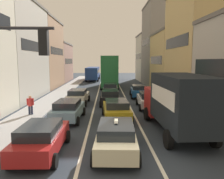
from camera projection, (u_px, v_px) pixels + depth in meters
name	position (u px, v px, depth m)	size (l,w,h in m)	color
ground_plane	(119.00, 161.00, 9.64)	(140.00, 140.00, 0.00)	#2B333E
sidewalk_left	(60.00, 93.00, 29.30)	(2.60, 64.00, 0.14)	#A0A0A0
lane_stripe_left	(98.00, 94.00, 29.43)	(0.16, 60.00, 0.01)	silver
lane_stripe_right	(123.00, 94.00, 29.51)	(0.16, 60.00, 0.01)	silver
building_row_left	(17.00, 50.00, 28.29)	(7.20, 43.90, 13.71)	beige
building_row_right	(178.00, 53.00, 32.27)	(7.20, 43.90, 14.15)	beige
removalist_box_truck	(177.00, 101.00, 13.19)	(2.84, 7.75, 3.58)	#A51E1E
taxi_centre_lane_front	(116.00, 137.00, 10.44)	(2.24, 4.38, 1.66)	beige
sedan_left_lane_front	(41.00, 138.00, 10.29)	(2.08, 4.31, 1.49)	#A51E1E
sedan_centre_lane_second	(116.00, 109.00, 16.35)	(2.22, 4.38, 1.49)	#B29319
wagon_left_lane_second	(68.00, 110.00, 16.24)	(2.22, 4.38, 1.49)	#759EB7
hatchback_centre_lane_third	(110.00, 97.00, 22.04)	(2.08, 4.31, 1.49)	black
sedan_left_lane_third	(78.00, 96.00, 22.34)	(2.18, 4.36, 1.49)	beige
coupe_centre_lane_fourth	(110.00, 89.00, 28.27)	(2.21, 4.37, 1.49)	gray
sedan_right_lane_behind_truck	(149.00, 100.00, 20.44)	(2.22, 4.38, 1.49)	silver
wagon_right_lane_far	(139.00, 91.00, 26.46)	(2.26, 4.39, 1.49)	#194C8C
bus_mid_queue_primary	(110.00, 70.00, 36.05)	(2.89, 10.53, 5.06)	#1E6033
bus_far_queue_secondary	(93.00, 72.00, 49.27)	(2.87, 10.52, 2.90)	navy
pedestrian_near_kerb	(30.00, 104.00, 17.41)	(0.53, 0.34, 1.66)	#262D47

